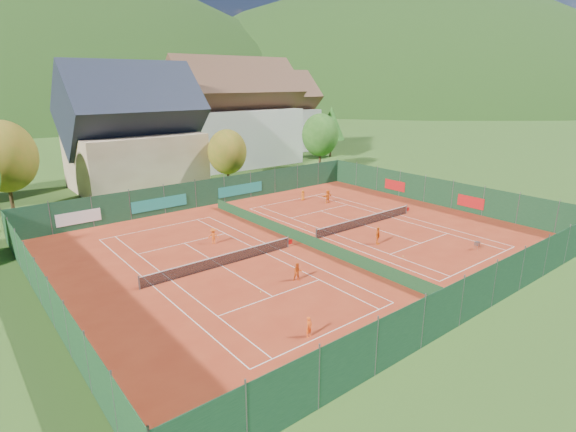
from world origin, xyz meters
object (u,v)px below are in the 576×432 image
at_px(player_left_near, 309,327).
at_px(hotel_block_a, 235,120).
at_px(chalet, 134,136).
at_px(player_right_far_a, 303,195).
at_px(player_left_far, 213,236).
at_px(hotel_block_b, 274,117).
at_px(player_right_near, 378,236).
at_px(ball_hopper, 477,243).
at_px(player_right_far_b, 328,197).
at_px(player_left_mid, 298,272).

bearing_deg(player_left_near, hotel_block_a, 49.02).
distance_m(chalet, player_right_far_a, 23.48).
height_order(chalet, hotel_block_a, hotel_block_a).
bearing_deg(player_left_far, player_left_near, 107.92).
xyz_separation_m(chalet, player_right_far_a, (12.44, -18.97, -6.02)).
bearing_deg(hotel_block_b, chalet, -157.01).
distance_m(hotel_block_a, player_right_near, 42.25).
relative_size(player_right_near, player_right_far_a, 1.28).
bearing_deg(ball_hopper, player_right_far_b, 88.19).
xyz_separation_m(ball_hopper, player_left_near, (-19.64, -1.26, 0.05)).
relative_size(player_left_near, player_left_mid, 0.91).
bearing_deg(player_left_mid, player_right_far_a, 74.64).
xyz_separation_m(hotel_block_a, player_right_far_a, (-6.56, -24.97, -6.78)).
distance_m(ball_hopper, player_left_mid, 16.19).
relative_size(chalet, hotel_block_b, 0.94).
relative_size(hotel_block_b, player_right_near, 11.13).
height_order(hotel_block_a, player_right_far_b, hotel_block_a).
distance_m(hotel_block_b, player_right_near, 54.69).
relative_size(ball_hopper, player_right_near, 0.52).
bearing_deg(player_right_far_a, player_left_far, 16.95).
height_order(player_right_near, player_right_far_a, player_right_near).
height_order(player_left_mid, player_right_far_b, player_right_far_b).
relative_size(hotel_block_a, player_left_near, 17.77).
height_order(hotel_block_b, player_right_near, hotel_block_b).
distance_m(hotel_block_a, ball_hopper, 47.08).
bearing_deg(player_right_far_b, player_right_far_a, -56.88).
relative_size(player_right_near, player_right_far_b, 1.02).
xyz_separation_m(hotel_block_a, player_left_far, (-22.05, -31.28, -6.68)).
distance_m(hotel_block_a, player_left_near, 54.24).
height_order(ball_hopper, player_left_far, player_left_far).
xyz_separation_m(hotel_block_a, hotel_block_b, (14.00, 8.00, -0.76)).
bearing_deg(chalet, ball_hopper, -71.66).
bearing_deg(ball_hopper, player_left_near, -176.32).
xyz_separation_m(player_right_near, player_right_far_b, (6.05, 12.60, -0.02)).
xyz_separation_m(ball_hopper, player_right_far_a, (-0.89, 21.26, 0.05)).
bearing_deg(hotel_block_b, player_right_far_a, -121.94).
relative_size(ball_hopper, player_left_near, 0.66).
bearing_deg(player_left_mid, player_right_near, 33.54).
distance_m(chalet, player_left_near, 42.40).
relative_size(chalet, player_left_far, 11.52).
height_order(hotel_block_a, player_left_mid, hotel_block_a).
relative_size(ball_hopper, player_left_mid, 0.60).
height_order(chalet, player_right_far_b, chalet).
relative_size(hotel_block_a, ball_hopper, 27.00).
xyz_separation_m(player_left_near, player_right_far_b, (20.23, 19.87, 0.15)).
bearing_deg(chalet, player_left_near, -98.64).
distance_m(hotel_block_b, player_right_far_a, 39.32).
xyz_separation_m(hotel_block_b, player_left_far, (-36.05, -39.28, -5.92)).
bearing_deg(hotel_block_a, chalet, -162.47).
relative_size(ball_hopper, player_right_far_b, 0.53).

